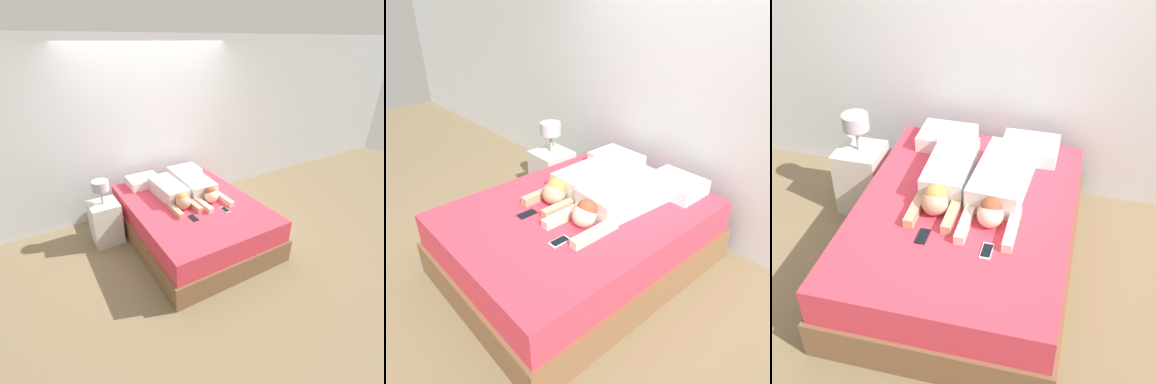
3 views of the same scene
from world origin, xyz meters
TOP-DOWN VIEW (x-y plane):
  - ground_plane at (0.00, 0.00)m, footprint 12.00×12.00m
  - wall_back at (0.00, 1.21)m, footprint 12.00×0.06m
  - bed at (0.00, 0.00)m, footprint 1.62×2.12m
  - pillow_head_left at (-0.35, 0.82)m, footprint 0.45×0.36m
  - pillow_head_right at (0.35, 0.82)m, footprint 0.45×0.36m
  - person_left at (-0.19, 0.22)m, footprint 0.34×0.99m
  - person_right at (0.22, 0.24)m, footprint 0.43×1.11m
  - cell_phone_left at (-0.20, -0.36)m, footprint 0.07×0.15m
  - cell_phone_right at (0.25, -0.40)m, footprint 0.07×0.15m
  - nightstand at (-1.04, 0.54)m, footprint 0.38×0.38m

SIDE VIEW (x-z plane):
  - ground_plane at x=0.00m, z-range 0.00..0.00m
  - bed at x=0.00m, z-range 0.00..0.57m
  - nightstand at x=-1.04m, z-range -0.12..0.79m
  - cell_phone_left at x=-0.20m, z-range 0.57..0.58m
  - cell_phone_right at x=0.25m, z-range 0.57..0.58m
  - pillow_head_left at x=-0.35m, z-range 0.57..0.70m
  - pillow_head_right at x=0.35m, z-range 0.57..0.70m
  - person_right at x=0.22m, z-range 0.56..0.77m
  - person_left at x=-0.19m, z-range 0.56..0.78m
  - wall_back at x=0.00m, z-range 0.00..2.60m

